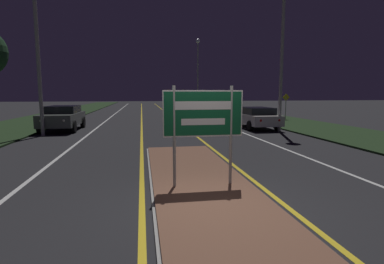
# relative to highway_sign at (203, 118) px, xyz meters

# --- Properties ---
(ground_plane) EXTENTS (160.00, 160.00, 0.00)m
(ground_plane) POSITION_rel_highway_sign_xyz_m (0.00, -1.14, -1.64)
(ground_plane) COLOR #232326
(median_island) EXTENTS (2.39, 10.09, 0.10)m
(median_island) POSITION_rel_highway_sign_xyz_m (0.00, 0.00, -1.60)
(median_island) COLOR #999993
(median_island) RESTS_ON ground_plane
(verge_left) EXTENTS (5.00, 100.00, 0.08)m
(verge_left) POSITION_rel_highway_sign_xyz_m (-9.50, 18.86, -1.60)
(verge_left) COLOR #1E3319
(verge_left) RESTS_ON ground_plane
(verge_right) EXTENTS (5.00, 100.00, 0.08)m
(verge_right) POSITION_rel_highway_sign_xyz_m (9.50, 18.86, -1.60)
(verge_right) COLOR #1E3319
(verge_right) RESTS_ON ground_plane
(centre_line_yellow_left) EXTENTS (0.12, 70.00, 0.01)m
(centre_line_yellow_left) POSITION_rel_highway_sign_xyz_m (-1.39, 23.86, -1.64)
(centre_line_yellow_left) COLOR gold
(centre_line_yellow_left) RESTS_ON ground_plane
(centre_line_yellow_right) EXTENTS (0.12, 70.00, 0.01)m
(centre_line_yellow_right) POSITION_rel_highway_sign_xyz_m (1.39, 23.86, -1.64)
(centre_line_yellow_right) COLOR gold
(centre_line_yellow_right) RESTS_ON ground_plane
(lane_line_white_left) EXTENTS (0.12, 70.00, 0.01)m
(lane_line_white_left) POSITION_rel_highway_sign_xyz_m (-4.20, 23.86, -1.64)
(lane_line_white_left) COLOR silver
(lane_line_white_left) RESTS_ON ground_plane
(lane_line_white_right) EXTENTS (0.12, 70.00, 0.01)m
(lane_line_white_right) POSITION_rel_highway_sign_xyz_m (4.20, 23.86, -1.64)
(lane_line_white_right) COLOR silver
(lane_line_white_right) RESTS_ON ground_plane
(edge_line_white_left) EXTENTS (0.10, 70.00, 0.01)m
(edge_line_white_left) POSITION_rel_highway_sign_xyz_m (-7.20, 23.86, -1.64)
(edge_line_white_left) COLOR silver
(edge_line_white_left) RESTS_ON ground_plane
(edge_line_white_right) EXTENTS (0.10, 70.00, 0.01)m
(edge_line_white_right) POSITION_rel_highway_sign_xyz_m (7.20, 23.86, -1.64)
(edge_line_white_right) COLOR silver
(edge_line_white_right) RESTS_ON ground_plane
(highway_sign) EXTENTS (1.81, 0.07, 2.26)m
(highway_sign) POSITION_rel_highway_sign_xyz_m (0.00, 0.00, 0.00)
(highway_sign) COLOR #9E9E99
(highway_sign) RESTS_ON median_island
(streetlight_right_near) EXTENTS (0.64, 0.64, 9.16)m
(streetlight_right_near) POSITION_rel_highway_sign_xyz_m (6.47, 9.57, 4.86)
(streetlight_right_near) COLOR #9E9E99
(streetlight_right_near) RESTS_ON ground_plane
(streetlight_right_far) EXTENTS (0.57, 0.57, 9.59)m
(streetlight_right_far) POSITION_rel_highway_sign_xyz_m (6.43, 34.97, 4.73)
(streetlight_right_far) COLOR #9E9E99
(streetlight_right_far) RESTS_ON ground_plane
(car_receding_0) EXTENTS (1.91, 4.57, 1.32)m
(car_receding_0) POSITION_rel_highway_sign_xyz_m (5.72, 11.37, -0.94)
(car_receding_0) COLOR silver
(car_receding_0) RESTS_ON ground_plane
(car_receding_1) EXTENTS (1.95, 4.29, 1.44)m
(car_receding_1) POSITION_rel_highway_sign_xyz_m (5.73, 25.33, -0.88)
(car_receding_1) COLOR #B7B7BC
(car_receding_1) RESTS_ON ground_plane
(car_receding_2) EXTENTS (1.93, 4.40, 1.38)m
(car_receding_2) POSITION_rel_highway_sign_xyz_m (5.70, 37.91, -0.89)
(car_receding_2) COLOR maroon
(car_receding_2) RESTS_ON ground_plane
(car_approaching_0) EXTENTS (1.97, 4.35, 1.45)m
(car_approaching_0) POSITION_rel_highway_sign_xyz_m (-5.97, 12.17, -0.86)
(car_approaching_0) COLOR #4C514C
(car_approaching_0) RESTS_ON ground_plane
(warning_sign) EXTENTS (0.60, 0.06, 2.09)m
(warning_sign) POSITION_rel_highway_sign_xyz_m (10.21, 16.24, -0.30)
(warning_sign) COLOR #9E9E99
(warning_sign) RESTS_ON verge_right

